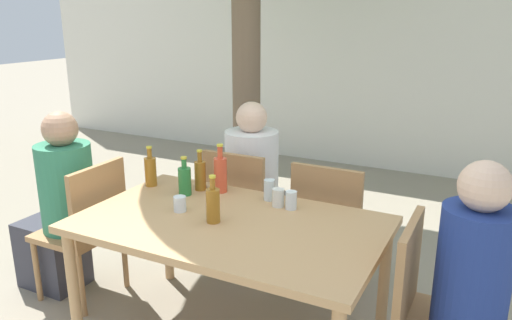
# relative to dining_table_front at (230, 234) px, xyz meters

# --- Properties ---
(cafe_building_wall) EXTENTS (10.00, 0.08, 2.80)m
(cafe_building_wall) POSITION_rel_dining_table_front_xyz_m (0.00, 3.64, 0.74)
(cafe_building_wall) COLOR white
(cafe_building_wall) RESTS_ON ground_plane
(dining_table_front) EXTENTS (1.58, 0.95, 0.73)m
(dining_table_front) POSITION_rel_dining_table_front_xyz_m (0.00, 0.00, 0.00)
(dining_table_front) COLOR tan
(dining_table_front) RESTS_ON ground_plane
(patio_chair_0) EXTENTS (0.44, 0.44, 0.90)m
(patio_chair_0) POSITION_rel_dining_table_front_xyz_m (-1.02, 0.00, -0.15)
(patio_chair_0) COLOR #A87A4C
(patio_chair_0) RESTS_ON ground_plane
(patio_chair_1) EXTENTS (0.44, 0.44, 0.90)m
(patio_chair_1) POSITION_rel_dining_table_front_xyz_m (1.02, 0.00, -0.15)
(patio_chair_1) COLOR #A87A4C
(patio_chair_1) RESTS_ON ground_plane
(patio_chair_2) EXTENTS (0.44, 0.44, 0.90)m
(patio_chair_2) POSITION_rel_dining_table_front_xyz_m (-0.32, 0.71, -0.15)
(patio_chair_2) COLOR #A87A4C
(patio_chair_2) RESTS_ON ground_plane
(patio_chair_3) EXTENTS (0.44, 0.44, 0.90)m
(patio_chair_3) POSITION_rel_dining_table_front_xyz_m (0.32, 0.71, -0.15)
(patio_chair_3) COLOR #A87A4C
(patio_chair_3) RESTS_ON ground_plane
(person_seated_0) EXTENTS (0.57, 0.33, 1.20)m
(person_seated_0) POSITION_rel_dining_table_front_xyz_m (-1.25, -0.00, -0.12)
(person_seated_0) COLOR #383842
(person_seated_0) RESTS_ON ground_plane
(person_seated_1) EXTENTS (0.55, 0.30, 1.21)m
(person_seated_1) POSITION_rel_dining_table_front_xyz_m (1.26, -0.00, -0.12)
(person_seated_1) COLOR #383842
(person_seated_1) RESTS_ON ground_plane
(person_seated_2) EXTENTS (0.37, 0.58, 1.19)m
(person_seated_2) POSITION_rel_dining_table_front_xyz_m (-0.32, 0.94, -0.12)
(person_seated_2) COLOR #383842
(person_seated_2) RESTS_ON ground_plane
(amber_bottle_0) EXTENTS (0.07, 0.07, 0.25)m
(amber_bottle_0) POSITION_rel_dining_table_front_xyz_m (-0.07, -0.05, 0.17)
(amber_bottle_0) COLOR #9E661E
(amber_bottle_0) RESTS_ON dining_table_front
(amber_bottle_1) EXTENTS (0.07, 0.07, 0.25)m
(amber_bottle_1) POSITION_rel_dining_table_front_xyz_m (-0.71, 0.26, 0.17)
(amber_bottle_1) COLOR #9E661E
(amber_bottle_1) RESTS_ON dining_table_front
(green_bottle_2) EXTENTS (0.08, 0.08, 0.23)m
(green_bottle_2) POSITION_rel_dining_table_front_xyz_m (-0.43, 0.22, 0.16)
(green_bottle_2) COLOR #287A38
(green_bottle_2) RESTS_ON dining_table_front
(soda_bottle_3) EXTENTS (0.08, 0.08, 0.30)m
(soda_bottle_3) POSITION_rel_dining_table_front_xyz_m (-0.27, 0.36, 0.19)
(soda_bottle_3) COLOR #DB4C2D
(soda_bottle_3) RESTS_ON dining_table_front
(amber_bottle_4) EXTENTS (0.07, 0.07, 0.25)m
(amber_bottle_4) POSITION_rel_dining_table_front_xyz_m (-0.40, 0.33, 0.17)
(amber_bottle_4) COLOR #9E661E
(amber_bottle_4) RESTS_ON dining_table_front
(drinking_glass_0) EXTENTS (0.07, 0.07, 0.08)m
(drinking_glass_0) POSITION_rel_dining_table_front_xyz_m (-0.31, -0.01, 0.11)
(drinking_glass_0) COLOR white
(drinking_glass_0) RESTS_ON dining_table_front
(drinking_glass_1) EXTENTS (0.06, 0.06, 0.12)m
(drinking_glass_1) POSITION_rel_dining_table_front_xyz_m (0.05, 0.37, 0.13)
(drinking_glass_1) COLOR silver
(drinking_glass_1) RESTS_ON dining_table_front
(drinking_glass_2) EXTENTS (0.07, 0.07, 0.10)m
(drinking_glass_2) POSITION_rel_dining_table_front_xyz_m (0.14, 0.30, 0.12)
(drinking_glass_2) COLOR silver
(drinking_glass_2) RESTS_ON dining_table_front
(drinking_glass_3) EXTENTS (0.06, 0.06, 0.10)m
(drinking_glass_3) POSITION_rel_dining_table_front_xyz_m (0.22, 0.30, 0.12)
(drinking_glass_3) COLOR white
(drinking_glass_3) RESTS_ON dining_table_front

